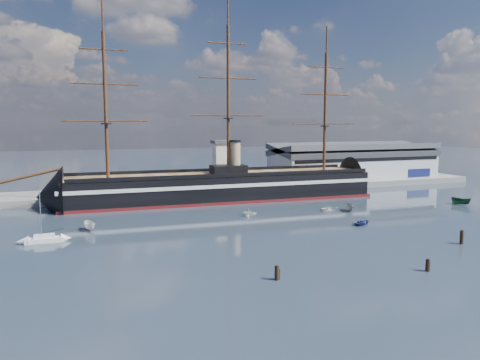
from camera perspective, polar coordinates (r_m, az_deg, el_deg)
name	(u,v)px	position (r m, az deg, el deg)	size (l,w,h in m)	color
ground	(251,212)	(118.61, 1.30, -3.94)	(600.00, 600.00, 0.00)	#243344
quay	(238,191)	(155.26, -0.30, -1.34)	(180.00, 18.00, 2.00)	slate
warehouse	(354,162)	(180.19, 13.69, 2.18)	(63.00, 21.00, 11.60)	#B7BABC
quay_tower	(220,163)	(149.00, -2.42, 2.08)	(5.00, 5.00, 15.00)	silver
warship	(216,187)	(135.63, -2.90, -0.84)	(113.16, 19.47, 53.94)	black
sailboat	(44,239)	(96.43, -22.74, -6.62)	(7.00, 2.22, 11.12)	white
motorboat_a	(90,231)	(103.35, -17.82, -5.92)	(6.22, 2.28, 2.49)	silver
motorboat_b	(362,225)	(107.85, 14.70, -5.28)	(3.05, 1.22, 1.42)	navy
motorboat_c	(349,211)	(123.15, 13.19, -3.72)	(5.59, 2.05, 2.23)	gray
motorboat_d	(249,217)	(113.19, 1.15, -4.47)	(5.95, 2.58, 2.18)	white
motorboat_e	(330,210)	(123.24, 10.93, -3.65)	(2.77, 1.11, 1.29)	white
motorboat_f	(461,205)	(142.87, 25.32, -2.75)	(6.33, 2.32, 2.53)	#19422B
piling_near_left	(277,280)	(69.03, 4.50, -12.05)	(0.64, 0.64, 2.87)	black
piling_near_mid	(427,271)	(78.02, 21.88, -10.29)	(0.64, 0.64, 2.64)	black
piling_near_right	(461,244)	(97.26, 25.36, -7.07)	(0.64, 0.64, 3.37)	black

